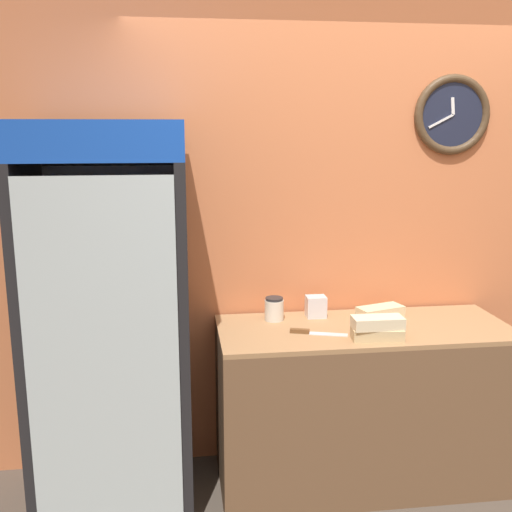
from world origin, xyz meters
The scene contains 9 objects.
wall_back centered at (0.01, 1.22, 1.36)m, with size 5.20×0.10×2.70m.
prep_counter centered at (0.00, 0.86, 0.45)m, with size 1.58×0.63×0.90m.
beverage_cooler centered at (-1.33, 0.88, 1.09)m, with size 0.78×0.69×1.98m.
sandwich_stack_bottom centered at (0.00, 0.66, 0.93)m, with size 0.26×0.14×0.06m.
sandwich_stack_middle centered at (0.00, 0.66, 0.99)m, with size 0.26×0.12×0.06m.
sandwich_flat_left centered at (0.14, 1.01, 0.93)m, with size 0.29×0.19×0.06m.
chefs_knife centered at (-0.31, 0.79, 0.91)m, with size 0.30×0.12×0.02m.
condiment_jar centered at (-0.47, 1.04, 0.96)m, with size 0.11×0.11×0.13m.
napkin_dispenser centered at (-0.22, 1.06, 0.96)m, with size 0.11×0.09×0.12m.
Camera 1 is at (-0.98, -2.10, 1.95)m, focal length 42.00 mm.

